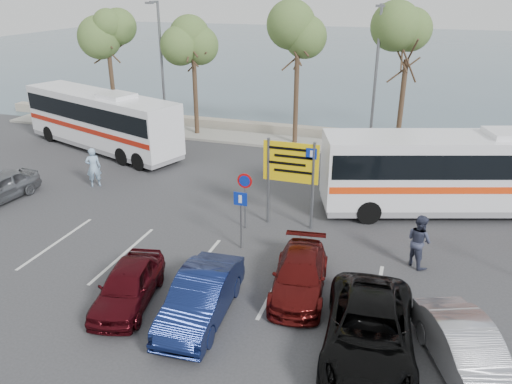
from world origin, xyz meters
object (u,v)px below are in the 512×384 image
(car_red, at_px, (128,285))
(suv_black, at_px, (369,331))
(street_lamp_left, at_px, (161,62))
(car_blue, at_px, (201,297))
(car_maroon, at_px, (300,275))
(pedestrian_far, at_px, (419,241))
(car_silver_b, at_px, (467,352))
(coach_bus_right, at_px, (462,175))
(pedestrian_near, at_px, (93,167))
(street_lamp_right, at_px, (376,73))
(direction_sign, at_px, (291,169))
(coach_bus_left, at_px, (101,122))

(car_red, height_order, suv_black, suv_black)
(car_red, relative_size, suv_black, 0.73)
(street_lamp_left, height_order, car_blue, street_lamp_left)
(car_blue, distance_m, suv_black, 4.80)
(car_maroon, relative_size, pedestrian_far, 2.11)
(car_silver_b, bearing_deg, coach_bus_right, 66.48)
(car_red, relative_size, pedestrian_near, 1.91)
(pedestrian_far, bearing_deg, car_blue, 86.22)
(coach_bus_right, height_order, pedestrian_far, coach_bus_right)
(car_blue, bearing_deg, car_silver_b, -4.20)
(street_lamp_right, distance_m, direction_sign, 10.73)
(street_lamp_right, height_order, direction_sign, street_lamp_right)
(suv_black, xyz_separation_m, car_silver_b, (2.40, 0.00, -0.04))
(car_red, distance_m, suv_black, 7.20)
(coach_bus_left, bearing_deg, pedestrian_near, -59.88)
(street_lamp_left, distance_m, car_silver_b, 24.59)
(coach_bus_left, distance_m, suv_black, 21.38)
(coach_bus_left, relative_size, car_maroon, 2.85)
(car_red, bearing_deg, car_blue, -10.70)
(street_lamp_right, height_order, car_red, street_lamp_right)
(car_red, bearing_deg, car_maroon, 13.46)
(street_lamp_left, bearing_deg, car_maroon, -49.74)
(pedestrian_near, bearing_deg, direction_sign, 138.17)
(street_lamp_left, xyz_separation_m, coach_bus_right, (17.50, -6.79, -2.93))
(street_lamp_right, bearing_deg, car_red, -107.27)
(car_blue, distance_m, car_silver_b, 7.20)
(car_silver_b, bearing_deg, car_blue, 157.24)
(coach_bus_left, bearing_deg, direction_sign, -26.03)
(direction_sign, bearing_deg, car_silver_b, -46.73)
(direction_sign, relative_size, coach_bus_left, 0.31)
(coach_bus_left, relative_size, car_silver_b, 2.87)
(street_lamp_left, bearing_deg, pedestrian_near, -83.76)
(pedestrian_near, bearing_deg, car_red, 95.32)
(coach_bus_left, height_order, suv_black, coach_bus_left)
(suv_black, distance_m, pedestrian_far, 5.20)
(coach_bus_right, xyz_separation_m, car_maroon, (-4.99, -7.98, -1.09))
(car_maroon, height_order, car_red, car_red)
(car_silver_b, bearing_deg, direction_sign, 110.82)
(suv_black, height_order, pedestrian_far, pedestrian_far)
(coach_bus_left, height_order, car_blue, coach_bus_left)
(pedestrian_far, bearing_deg, direction_sign, 27.69)
(street_lamp_right, distance_m, car_silver_b, 17.99)
(direction_sign, distance_m, car_red, 7.68)
(car_blue, xyz_separation_m, pedestrian_far, (5.89, 5.04, 0.26))
(coach_bus_right, bearing_deg, suv_black, -104.22)
(street_lamp_right, relative_size, pedestrian_near, 4.16)
(coach_bus_right, distance_m, suv_black, 10.59)
(pedestrian_far, bearing_deg, street_lamp_right, -30.27)
(coach_bus_right, distance_m, car_maroon, 9.47)
(car_maroon, height_order, suv_black, suv_black)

